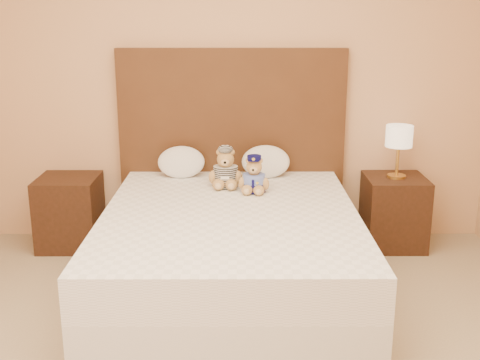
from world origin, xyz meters
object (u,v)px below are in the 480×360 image
Objects in this scene: teddy_prisoner at (226,168)px; pillow_left at (181,161)px; nightstand_right at (394,212)px; lamp at (399,139)px; teddy_police at (254,174)px; bed at (230,252)px; nightstand_left at (70,212)px; pillow_right at (266,160)px.

teddy_prisoner reaches higher than pillow_left.
nightstand_right is 1.38× the size of lamp.
bed is at bearing -103.81° from teddy_police.
lamp reaches higher than teddy_prisoner.
nightstand_left is at bearing 180.00° from nightstand_right.
teddy_prisoner is at bearing -169.04° from nightstand_right.
pillow_left reaches higher than nightstand_left.
teddy_prisoner reaches higher than pillow_right.
nightstand_left is 1.95× the size of teddy_prisoner.
teddy_police is (0.16, 0.42, 0.40)m from bed.
bed and nightstand_right have the same top height.
bed is at bearing -147.38° from nightstand_right.
teddy_prisoner reaches higher than nightstand_right.
pillow_left is (-1.63, 0.03, -0.17)m from lamp.
teddy_police is 0.68m from pillow_left.
pillow_right is at bearing 45.24° from teddy_prisoner.
lamp reaches higher than pillow_left.
bed is 7.08× the size of teddy_prisoner.
nightstand_right is (2.50, 0.00, 0.00)m from nightstand_left.
teddy_police reaches higher than nightstand_left.
pillow_left is at bearing 149.80° from teddy_police.
bed is 7.73× the size of teddy_police.
lamp is at bearing -1.05° from pillow_left.
pillow_right is (1.51, 0.03, 0.40)m from nightstand_left.
pillow_right is at bearing 83.61° from teddy_police.
lamp reaches higher than nightstand_left.
pillow_left is at bearing 1.98° from nightstand_left.
teddy_police is 0.92× the size of teddy_prisoner.
bed is 0.69m from teddy_prisoner.
bed is 1.48m from nightstand_right.
nightstand_right is at bearing 26.42° from teddy_police.
nightstand_right is 1.38m from teddy_prisoner.
pillow_right is (0.10, 0.41, -0.00)m from teddy_police.
nightstand_right is at bearing 13.07° from teddy_prisoner.
pillow_left is at bearing 142.83° from teddy_prisoner.
lamp is at bearing 180.00° from nightstand_right.
pillow_right is at bearing 0.00° from pillow_left.
pillow_left is (-0.34, 0.28, -0.02)m from teddy_prisoner.
bed is 1.48m from nightstand_left.
lamp is 1.42× the size of teddy_prisoner.
lamp is 1.55× the size of teddy_police.
nightstand_right is 1.68m from pillow_left.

